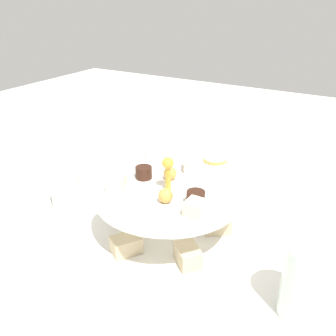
# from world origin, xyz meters

# --- Properties ---
(ground_plane) EXTENTS (2.40, 2.40, 0.00)m
(ground_plane) POSITION_xyz_m (0.00, 0.00, 0.00)
(ground_plane) COLOR silver
(tiered_serving_stand) EXTENTS (0.31, 0.31, 0.16)m
(tiered_serving_stand) POSITION_xyz_m (0.00, -0.00, 0.04)
(tiered_serving_stand) COLOR white
(tiered_serving_stand) RESTS_ON ground_plane
(water_glass_tall_right) EXTENTS (0.07, 0.07, 0.11)m
(water_glass_tall_right) POSITION_xyz_m (-0.25, 0.06, 0.06)
(water_glass_tall_right) COLOR silver
(water_glass_tall_right) RESTS_ON ground_plane
(water_glass_short_left) EXTENTS (0.06, 0.06, 0.07)m
(water_glass_short_left) POSITION_xyz_m (0.15, -0.20, 0.03)
(water_glass_short_left) COLOR silver
(water_glass_short_left) RESTS_ON ground_plane
(teacup_with_saucer) EXTENTS (0.09, 0.09, 0.05)m
(teacup_with_saucer) POSITION_xyz_m (0.03, -0.27, 0.02)
(teacup_with_saucer) COLOR white
(teacup_with_saucer) RESTS_ON ground_plane
(butter_knife_right) EXTENTS (0.12, 0.14, 0.00)m
(butter_knife_right) POSITION_xyz_m (-0.20, -0.23, 0.00)
(butter_knife_right) COLOR silver
(butter_knife_right) RESTS_ON ground_plane
(water_glass_mid_back) EXTENTS (0.06, 0.06, 0.09)m
(water_glass_mid_back) POSITION_xyz_m (0.23, 0.02, 0.05)
(water_glass_mid_back) COLOR silver
(water_glass_mid_back) RESTS_ON ground_plane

